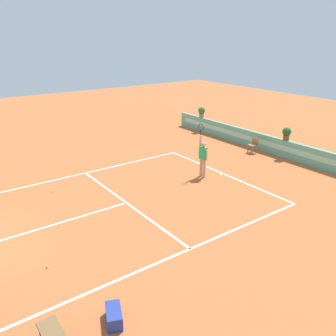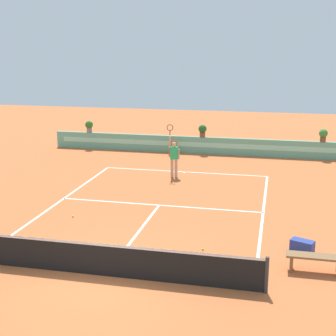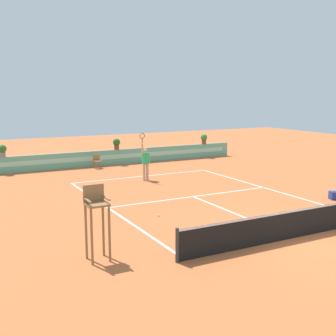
% 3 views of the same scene
% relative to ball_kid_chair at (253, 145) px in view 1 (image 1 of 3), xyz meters
% --- Properties ---
extents(ground_plane, '(60.00, 60.00, 0.00)m').
position_rel_ball_kid_chair_xyz_m(ground_plane, '(1.42, -9.66, -0.48)').
color(ground_plane, '#BC6033').
extents(court_lines, '(8.32, 11.94, 0.01)m').
position_rel_ball_kid_chair_xyz_m(court_lines, '(1.42, -8.94, -0.47)').
color(court_lines, white).
rests_on(court_lines, ground).
extents(back_wall_barrier, '(18.00, 0.21, 1.00)m').
position_rel_ball_kid_chair_xyz_m(back_wall_barrier, '(1.42, 0.73, 0.02)').
color(back_wall_barrier, '#60A88E').
rests_on(back_wall_barrier, ground).
extents(ball_kid_chair, '(0.44, 0.44, 0.85)m').
position_rel_ball_kid_chair_xyz_m(ball_kid_chair, '(0.00, 0.00, 0.00)').
color(ball_kid_chair, olive).
rests_on(ball_kid_chair, ground).
extents(gear_bag, '(0.78, 0.60, 0.36)m').
position_rel_ball_kid_chair_xyz_m(gear_bag, '(6.85, -12.69, -0.30)').
color(gear_bag, navy).
rests_on(gear_bag, ground).
extents(tennis_player, '(0.62, 0.26, 2.58)m').
position_rel_ball_kid_chair_xyz_m(tennis_player, '(1.09, -4.86, 0.57)').
color(tennis_player, tan).
rests_on(tennis_player, ground).
extents(tennis_ball_near_baseline, '(0.07, 0.07, 0.07)m').
position_rel_ball_kid_chair_xyz_m(tennis_ball_near_baseline, '(3.82, -13.30, -0.44)').
color(tennis_ball_near_baseline, '#CCE033').
rests_on(tennis_ball_near_baseline, ground).
extents(tennis_ball_mid_court, '(0.07, 0.07, 0.07)m').
position_rel_ball_kid_chair_xyz_m(tennis_ball_mid_court, '(-1.39, -11.34, -0.44)').
color(tennis_ball_mid_court, '#CCE033').
rests_on(tennis_ball_mid_court, ground).
extents(potted_plant_far_left, '(0.48, 0.48, 0.72)m').
position_rel_ball_kid_chair_xyz_m(potted_plant_far_left, '(-5.45, 0.73, 0.93)').
color(potted_plant_far_left, gray).
rests_on(potted_plant_far_left, back_wall_barrier).
extents(potted_plant_centre, '(0.48, 0.48, 0.72)m').
position_rel_ball_kid_chair_xyz_m(potted_plant_centre, '(1.61, 0.73, 0.93)').
color(potted_plant_centre, brown).
rests_on(potted_plant_centre, back_wall_barrier).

